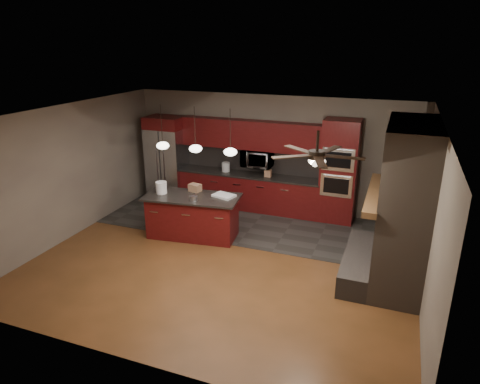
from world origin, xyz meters
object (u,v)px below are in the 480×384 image
at_px(refrigerator, 167,159).
at_px(white_bucket, 161,188).
at_px(paint_can, 194,198).
at_px(paint_tray, 224,196).
at_px(counter_box, 268,173).
at_px(kitchen_island, 193,216).
at_px(counter_bucket, 226,167).
at_px(oven_tower, 339,172).
at_px(microwave, 257,158).
at_px(cardboard_box, 195,188).

relative_size(refrigerator, white_bucket, 8.70).
relative_size(paint_can, paint_tray, 0.36).
relative_size(white_bucket, counter_box, 1.42).
relative_size(kitchen_island, counter_bucket, 9.11).
distance_m(kitchen_island, counter_box, 2.26).
xyz_separation_m(white_bucket, counter_box, (1.76, 1.98, -0.06)).
bearing_deg(paint_tray, oven_tower, 55.27).
height_order(kitchen_island, paint_tray, paint_tray).
relative_size(paint_can, counter_box, 0.90).
bearing_deg(paint_can, microwave, 74.98).
height_order(white_bucket, counter_box, white_bucket).
xyz_separation_m(paint_tray, counter_box, (0.44, 1.71, 0.05)).
distance_m(refrigerator, cardboard_box, 2.25).
bearing_deg(oven_tower, counter_box, -178.53).
distance_m(white_bucket, paint_can, 0.87).
bearing_deg(counter_box, counter_bucket, 177.14).
distance_m(cardboard_box, counter_bucket, 1.67).
relative_size(refrigerator, counter_box, 12.39).
bearing_deg(microwave, paint_can, -105.02).
height_order(paint_tray, counter_bucket, counter_bucket).
bearing_deg(paint_tray, paint_can, -121.35).
relative_size(oven_tower, white_bucket, 9.45).
xyz_separation_m(paint_can, paint_tray, (0.48, 0.45, -0.03)).
bearing_deg(white_bucket, kitchen_island, 5.23).
height_order(microwave, paint_can, microwave).
bearing_deg(kitchen_island, oven_tower, 28.40).
bearing_deg(oven_tower, cardboard_box, -149.47).
xyz_separation_m(kitchen_island, cardboard_box, (-0.07, 0.30, 0.53)).
xyz_separation_m(refrigerator, kitchen_island, (1.66, -1.89, -0.63)).
bearing_deg(white_bucket, paint_can, -11.81).
bearing_deg(cardboard_box, oven_tower, 44.32).
height_order(kitchen_island, counter_bucket, counter_bucket).
height_order(white_bucket, paint_tray, white_bucket).
bearing_deg(paint_can, oven_tower, 40.47).
xyz_separation_m(microwave, counter_box, (0.31, -0.10, -0.31)).
height_order(microwave, counter_bucket, microwave).
distance_m(microwave, counter_bucket, 0.86).
bearing_deg(counter_bucket, kitchen_island, -88.85).
xyz_separation_m(oven_tower, kitchen_island, (-2.74, -1.96, -0.73)).
relative_size(kitchen_island, paint_tray, 4.74).
height_order(cardboard_box, counter_box, cardboard_box).
height_order(paint_can, cardboard_box, cardboard_box).
relative_size(oven_tower, counter_box, 13.46).
xyz_separation_m(oven_tower, cardboard_box, (-2.82, -1.66, -0.19)).
distance_m(microwave, paint_tray, 1.85).
height_order(paint_tray, counter_box, counter_box).
height_order(refrigerator, counter_box, refrigerator).
xyz_separation_m(paint_can, counter_bucket, (-0.20, 2.21, 0.04)).
distance_m(kitchen_island, counter_bucket, 2.05).
xyz_separation_m(oven_tower, white_bucket, (-3.43, -2.03, -0.15)).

